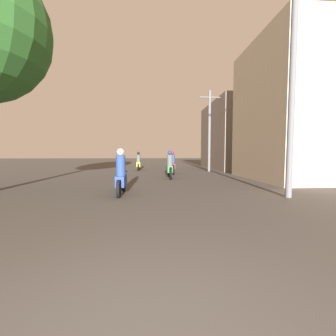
{
  "coord_description": "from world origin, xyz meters",
  "views": [
    {
      "loc": [
        0.06,
        -1.28,
        1.45
      ],
      "look_at": [
        1.41,
        16.67,
        0.23
      ],
      "focal_mm": 24.0,
      "sensor_mm": 36.0,
      "label": 1
    }
  ],
  "objects": [
    {
      "name": "motorcycle_blue",
      "position": [
        -0.99,
        6.59,
        0.63
      ],
      "size": [
        0.6,
        1.87,
        1.6
      ],
      "rotation": [
        0.0,
        0.0,
        -0.11
      ],
      "color": "black",
      "rests_on": "ground_plane"
    },
    {
      "name": "motorcycle_green",
      "position": [
        1.11,
        11.43,
        0.64
      ],
      "size": [
        0.6,
        2.03,
        1.58
      ],
      "rotation": [
        0.0,
        0.0,
        0.0
      ],
      "color": "black",
      "rests_on": "ground_plane"
    },
    {
      "name": "motorcycle_red",
      "position": [
        1.53,
        14.13,
        0.63
      ],
      "size": [
        0.6,
        2.05,
        1.56
      ],
      "rotation": [
        0.0,
        0.0,
        0.07
      ],
      "color": "black",
      "rests_on": "ground_plane"
    },
    {
      "name": "motorcycle_yellow",
      "position": [
        -0.99,
        17.51,
        0.61
      ],
      "size": [
        0.6,
        1.95,
        1.53
      ],
      "rotation": [
        0.0,
        0.0,
        0.08
      ],
      "color": "black",
      "rests_on": "ground_plane"
    },
    {
      "name": "building_right_near",
      "position": [
        7.57,
        10.49,
        3.71
      ],
      "size": [
        4.13,
        6.03,
        7.42
      ],
      "color": "beige",
      "rests_on": "ground_plane"
    },
    {
      "name": "building_right_far",
      "position": [
        7.73,
        19.04,
        3.0
      ],
      "size": [
        4.44,
        7.99,
        6.0
      ],
      "color": "gray",
      "rests_on": "ground_plane"
    },
    {
      "name": "utility_pole_near",
      "position": [
        4.52,
        5.64,
        3.97
      ],
      "size": [
        1.6,
        0.2,
        7.61
      ],
      "color": "slate",
      "rests_on": "ground_plane"
    },
    {
      "name": "utility_pole_far",
      "position": [
        4.58,
        15.98,
        3.26
      ],
      "size": [
        1.6,
        0.2,
        6.21
      ],
      "color": "slate",
      "rests_on": "ground_plane"
    }
  ]
}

